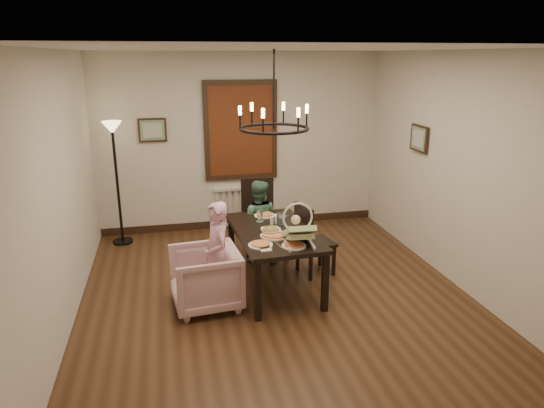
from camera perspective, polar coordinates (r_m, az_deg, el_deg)
name	(u,v)px	position (r m, az deg, el deg)	size (l,w,h in m)	color
room_shell	(269,173)	(5.73, -0.37, 3.63)	(4.51, 5.00, 2.81)	#4C2F1A
dining_table	(274,237)	(5.81, 0.21, -3.89)	(0.97, 1.62, 0.74)	black
chair_far	(259,217)	(6.88, -1.50, -1.54)	(0.47, 0.47, 1.07)	black
chair_right	(316,239)	(6.27, 5.20, -4.07)	(0.42, 0.42, 0.96)	black
armchair	(205,278)	(5.54, -7.85, -8.64)	(0.73, 0.75, 0.68)	#CE9EB3
elderly_woman	(217,265)	(5.44, -6.45, -7.12)	(0.37, 0.24, 1.02)	#DC9BB5
seated_man	(258,229)	(6.59, -1.66, -2.91)	(0.47, 0.36, 0.96)	#426E56
baby_bouncer	(299,230)	(5.33, 3.15, -3.09)	(0.36, 0.49, 0.32)	beige
salad_bowl	(271,231)	(5.67, -0.14, -3.17)	(0.28, 0.28, 0.07)	white
pizza_platter	(274,235)	(5.58, 0.21, -3.67)	(0.31, 0.31, 0.04)	tan
drinking_glass	(281,219)	(5.93, 1.04, -1.80)	(0.08, 0.08, 0.15)	silver
window_blinds	(241,131)	(7.71, -3.69, 8.61)	(1.00, 0.03, 1.40)	brown
radiator	(242,206)	(8.01, -3.54, -0.25)	(0.92, 0.12, 0.62)	silver
picture_back	(152,130)	(7.63, -13.89, 8.44)	(0.42, 0.03, 0.36)	black
picture_right	(419,138)	(6.95, 16.91, 7.40)	(0.42, 0.03, 0.36)	black
floor_lamp	(118,185)	(7.49, -17.72, 2.11)	(0.30, 0.30, 1.80)	black
chandelier	(274,128)	(5.48, 0.22, 8.88)	(0.80, 0.80, 0.04)	black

